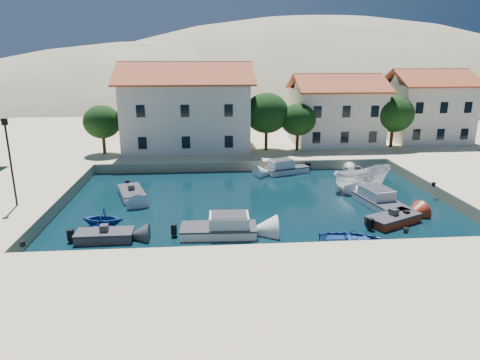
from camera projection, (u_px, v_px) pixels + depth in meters
name	position (u px, v px, depth m)	size (l,w,h in m)	color
ground	(277.00, 259.00, 24.64)	(400.00, 400.00, 0.00)	black
quay_south	(299.00, 311.00, 18.76)	(52.00, 12.00, 1.00)	beige
quay_west	(9.00, 203.00, 32.56)	(8.00, 20.00, 1.00)	beige
quay_north	(247.00, 135.00, 61.06)	(80.00, 36.00, 1.00)	beige
hills	(275.00, 159.00, 151.15)	(254.00, 176.00, 99.00)	gray
building_left	(186.00, 105.00, 49.34)	(14.70, 9.45, 9.70)	white
building_mid	(336.00, 109.00, 51.93)	(10.50, 8.40, 8.30)	white
building_right	(427.00, 105.00, 53.78)	(9.45, 8.40, 8.80)	white
trees	(280.00, 116.00, 48.05)	(37.30, 5.30, 6.45)	#382314
lamppost	(9.00, 154.00, 29.59)	(0.35, 0.25, 6.22)	black
bollards	(309.00, 215.00, 28.25)	(29.36, 9.56, 0.30)	black
motorboat_grey_sw	(105.00, 236.00, 27.12)	(3.59, 1.61, 1.25)	#38373D
cabin_cruiser_south	(219.00, 228.00, 27.89)	(5.02, 2.28, 1.60)	white
rowboat_south	(355.00, 245.00, 26.49)	(3.12, 4.37, 0.91)	navy
motorboat_red_se	(393.00, 219.00, 29.93)	(4.32, 3.34, 1.25)	maroon
cabin_cruiser_east	(381.00, 202.00, 33.02)	(3.06, 5.50, 1.60)	white
boat_east	(361.00, 189.00, 37.69)	(2.13, 5.66, 2.19)	white
motorboat_white_ne	(357.00, 174.00, 41.56)	(1.48, 3.04, 1.25)	white
rowboat_west	(103.00, 226.00, 29.43)	(2.45, 2.84, 1.50)	navy
motorboat_white_west	(132.00, 193.00, 35.60)	(2.94, 4.43, 1.25)	white
cabin_cruiser_north	(287.00, 168.00, 42.95)	(4.78, 3.27, 1.60)	white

